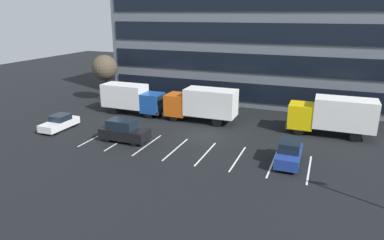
{
  "coord_description": "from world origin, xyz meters",
  "views": [
    {
      "loc": [
        10.3,
        -29.7,
        11.51
      ],
      "look_at": [
        -1.57,
        0.44,
        1.4
      ],
      "focal_mm": 32.39,
      "sensor_mm": 36.0,
      "label": 1
    }
  ],
  "objects_px": {
    "sedan_white": "(60,123)",
    "suv_navy": "(289,153)",
    "box_truck_blue": "(132,98)",
    "box_truck_orange": "(202,103)",
    "bare_tree": "(105,68)",
    "suv_black": "(124,131)",
    "box_truck_yellow": "(333,114)"
  },
  "relations": [
    {
      "from": "sedan_white",
      "to": "suv_black",
      "type": "bearing_deg",
      "value": -3.44
    },
    {
      "from": "suv_navy",
      "to": "suv_black",
      "type": "relative_size",
      "value": 0.91
    },
    {
      "from": "sedan_white",
      "to": "suv_navy",
      "type": "distance_m",
      "value": 22.84
    },
    {
      "from": "suv_black",
      "to": "sedan_white",
      "type": "bearing_deg",
      "value": 176.56
    },
    {
      "from": "suv_navy",
      "to": "bare_tree",
      "type": "bearing_deg",
      "value": 155.05
    },
    {
      "from": "box_truck_yellow",
      "to": "box_truck_blue",
      "type": "bearing_deg",
      "value": -178.65
    },
    {
      "from": "box_truck_orange",
      "to": "bare_tree",
      "type": "relative_size",
      "value": 1.28
    },
    {
      "from": "box_truck_orange",
      "to": "suv_navy",
      "type": "height_order",
      "value": "box_truck_orange"
    },
    {
      "from": "sedan_white",
      "to": "suv_navy",
      "type": "height_order",
      "value": "suv_navy"
    },
    {
      "from": "box_truck_blue",
      "to": "suv_navy",
      "type": "relative_size",
      "value": 1.78
    },
    {
      "from": "box_truck_blue",
      "to": "suv_navy",
      "type": "distance_m",
      "value": 20.53
    },
    {
      "from": "box_truck_yellow",
      "to": "suv_navy",
      "type": "height_order",
      "value": "box_truck_yellow"
    },
    {
      "from": "box_truck_orange",
      "to": "suv_navy",
      "type": "xyz_separation_m",
      "value": [
        10.22,
        -7.93,
        -1.16
      ]
    },
    {
      "from": "bare_tree",
      "to": "box_truck_blue",
      "type": "bearing_deg",
      "value": -31.68
    },
    {
      "from": "box_truck_orange",
      "to": "bare_tree",
      "type": "xyz_separation_m",
      "value": [
        -14.97,
        3.79,
        2.47
      ]
    },
    {
      "from": "box_truck_orange",
      "to": "suv_black",
      "type": "xyz_separation_m",
      "value": [
        -4.66,
        -8.34,
        -1.07
      ]
    },
    {
      "from": "box_truck_blue",
      "to": "bare_tree",
      "type": "height_order",
      "value": "bare_tree"
    },
    {
      "from": "bare_tree",
      "to": "suv_black",
      "type": "bearing_deg",
      "value": -49.64
    },
    {
      "from": "box_truck_yellow",
      "to": "suv_navy",
      "type": "distance_m",
      "value": 9.0
    },
    {
      "from": "box_truck_blue",
      "to": "sedan_white",
      "type": "xyz_separation_m",
      "value": [
        -3.9,
        -7.8,
        -1.23
      ]
    },
    {
      "from": "box_truck_blue",
      "to": "bare_tree",
      "type": "relative_size",
      "value": 1.19
    },
    {
      "from": "box_truck_blue",
      "to": "sedan_white",
      "type": "relative_size",
      "value": 1.76
    },
    {
      "from": "suv_navy",
      "to": "bare_tree",
      "type": "xyz_separation_m",
      "value": [
        -25.18,
        11.71,
        3.63
      ]
    },
    {
      "from": "box_truck_yellow",
      "to": "sedan_white",
      "type": "distance_m",
      "value": 27.24
    },
    {
      "from": "suv_navy",
      "to": "box_truck_blue",
      "type": "bearing_deg",
      "value": 157.46
    },
    {
      "from": "box_truck_blue",
      "to": "suv_navy",
      "type": "xyz_separation_m",
      "value": [
        18.94,
        -7.86,
        -1.03
      ]
    },
    {
      "from": "suv_black",
      "to": "box_truck_yellow",
      "type": "bearing_deg",
      "value": 26.13
    },
    {
      "from": "sedan_white",
      "to": "box_truck_orange",
      "type": "bearing_deg",
      "value": 31.92
    },
    {
      "from": "sedan_white",
      "to": "bare_tree",
      "type": "relative_size",
      "value": 0.68
    },
    {
      "from": "box_truck_yellow",
      "to": "suv_black",
      "type": "bearing_deg",
      "value": -153.87
    },
    {
      "from": "suv_navy",
      "to": "box_truck_orange",
      "type": "bearing_deg",
      "value": 142.19
    },
    {
      "from": "box_truck_blue",
      "to": "suv_black",
      "type": "distance_m",
      "value": 9.27
    }
  ]
}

